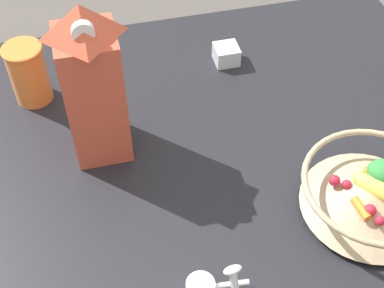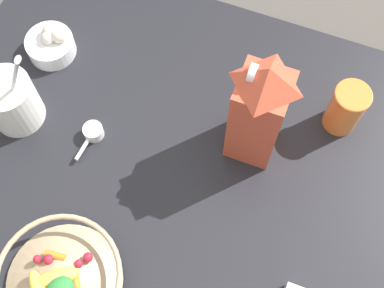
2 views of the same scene
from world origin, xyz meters
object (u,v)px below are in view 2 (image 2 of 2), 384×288
object	(u,v)px
fruit_bowl	(60,279)
garlic_bowl	(51,44)
yogurt_tub	(11,100)
drinking_cup	(346,108)
milk_carton	(259,111)

from	to	relation	value
fruit_bowl	garlic_bowl	world-z (taller)	fruit_bowl
fruit_bowl	yogurt_tub	bearing A→B (deg)	-139.08
fruit_bowl	drinking_cup	world-z (taller)	drinking_cup
fruit_bowl	yogurt_tub	size ratio (longest dim) A/B	0.93
milk_carton	drinking_cup	xyz separation A→B (m)	(-0.11, 0.15, -0.08)
yogurt_tub	fruit_bowl	bearing A→B (deg)	40.92
garlic_bowl	yogurt_tub	bearing A→B (deg)	1.74
yogurt_tub	milk_carton	bearing A→B (deg)	103.10
milk_carton	yogurt_tub	world-z (taller)	milk_carton
fruit_bowl	milk_carton	xyz separation A→B (m)	(-0.39, 0.23, 0.10)
garlic_bowl	drinking_cup	bearing A→B (deg)	94.82
yogurt_tub	drinking_cup	world-z (taller)	yogurt_tub
fruit_bowl	drinking_cup	bearing A→B (deg)	142.19
drinking_cup	garlic_bowl	world-z (taller)	drinking_cup
yogurt_tub	drinking_cup	distance (m)	0.66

